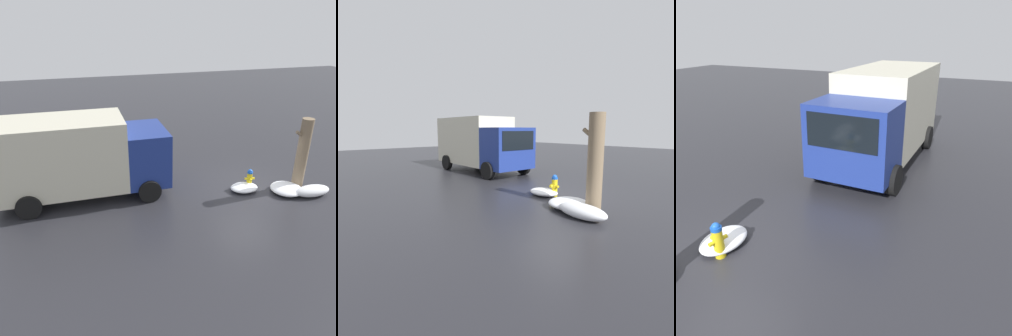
% 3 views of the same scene
% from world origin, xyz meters
% --- Properties ---
extents(ground_plane, '(60.00, 60.00, 0.00)m').
position_xyz_m(ground_plane, '(0.00, 0.00, 0.00)').
color(ground_plane, '#28282D').
extents(fire_hydrant, '(0.43, 0.33, 0.83)m').
position_xyz_m(fire_hydrant, '(0.00, 0.00, 0.43)').
color(fire_hydrant, yellow).
rests_on(fire_hydrant, ground_plane).
extents(tree_trunk, '(0.71, 0.47, 3.01)m').
position_xyz_m(tree_trunk, '(-1.97, 0.56, 1.52)').
color(tree_trunk, '#7F6B51').
rests_on(tree_trunk, ground_plane).
extents(delivery_truck, '(6.62, 2.83, 3.21)m').
position_xyz_m(delivery_truck, '(6.79, -1.32, 1.74)').
color(delivery_truck, navy).
rests_on(delivery_truck, ground_plane).
extents(snow_pile_by_hydrant, '(1.52, 0.68, 0.42)m').
position_xyz_m(snow_pile_by_hydrant, '(-2.11, 1.37, 0.21)').
color(snow_pile_by_hydrant, white).
rests_on(snow_pile_by_hydrant, ground_plane).
extents(snow_pile_curbside, '(1.17, 0.87, 0.27)m').
position_xyz_m(snow_pile_curbside, '(0.34, 0.22, 0.13)').
color(snow_pile_curbside, white).
rests_on(snow_pile_curbside, ground_plane).
extents(snow_pile_by_tree, '(1.29, 1.30, 0.31)m').
position_xyz_m(snow_pile_by_tree, '(-1.27, 0.84, 0.16)').
color(snow_pile_by_tree, white).
rests_on(snow_pile_by_tree, ground_plane).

